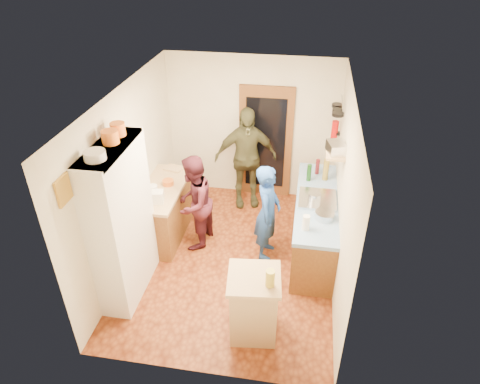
% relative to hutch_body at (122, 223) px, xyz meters
% --- Properties ---
extents(floor, '(3.00, 4.00, 0.02)m').
position_rel_hutch_body_xyz_m(floor, '(1.30, 0.80, -1.11)').
color(floor, brown).
rests_on(floor, ground).
extents(ceiling, '(3.00, 4.00, 0.02)m').
position_rel_hutch_body_xyz_m(ceiling, '(1.30, 0.80, 1.51)').
color(ceiling, silver).
rests_on(ceiling, ground).
extents(wall_back, '(3.00, 0.02, 2.60)m').
position_rel_hutch_body_xyz_m(wall_back, '(1.30, 2.81, 0.20)').
color(wall_back, beige).
rests_on(wall_back, ground).
extents(wall_front, '(3.00, 0.02, 2.60)m').
position_rel_hutch_body_xyz_m(wall_front, '(1.30, -1.21, 0.20)').
color(wall_front, beige).
rests_on(wall_front, ground).
extents(wall_left, '(0.02, 4.00, 2.60)m').
position_rel_hutch_body_xyz_m(wall_left, '(-0.21, 0.80, 0.20)').
color(wall_left, beige).
rests_on(wall_left, ground).
extents(wall_right, '(0.02, 4.00, 2.60)m').
position_rel_hutch_body_xyz_m(wall_right, '(2.81, 0.80, 0.20)').
color(wall_right, beige).
rests_on(wall_right, ground).
extents(door_frame, '(0.95, 0.06, 2.10)m').
position_rel_hutch_body_xyz_m(door_frame, '(1.55, 2.77, -0.05)').
color(door_frame, brown).
rests_on(door_frame, ground).
extents(door_glass, '(0.70, 0.02, 1.70)m').
position_rel_hutch_body_xyz_m(door_glass, '(1.55, 2.74, -0.05)').
color(door_glass, black).
rests_on(door_glass, door_frame).
extents(hutch_body, '(0.40, 1.20, 2.20)m').
position_rel_hutch_body_xyz_m(hutch_body, '(0.00, 0.00, 0.00)').
color(hutch_body, white).
rests_on(hutch_body, ground).
extents(hutch_top_shelf, '(0.40, 1.14, 0.04)m').
position_rel_hutch_body_xyz_m(hutch_top_shelf, '(0.00, 0.00, 1.08)').
color(hutch_top_shelf, white).
rests_on(hutch_top_shelf, hutch_body).
extents(plate_stack, '(0.24, 0.24, 0.10)m').
position_rel_hutch_body_xyz_m(plate_stack, '(0.00, -0.32, 1.15)').
color(plate_stack, white).
rests_on(plate_stack, hutch_top_shelf).
extents(orange_pot_a, '(0.20, 0.20, 0.16)m').
position_rel_hutch_body_xyz_m(orange_pot_a, '(0.00, 0.09, 1.18)').
color(orange_pot_a, orange).
rests_on(orange_pot_a, hutch_top_shelf).
extents(orange_pot_b, '(0.18, 0.18, 0.16)m').
position_rel_hutch_body_xyz_m(orange_pot_b, '(0.00, 0.31, 1.18)').
color(orange_pot_b, orange).
rests_on(orange_pot_b, hutch_top_shelf).
extents(left_counter_base, '(0.60, 1.40, 0.85)m').
position_rel_hutch_body_xyz_m(left_counter_base, '(0.10, 1.25, -0.68)').
color(left_counter_base, brown).
rests_on(left_counter_base, ground).
extents(left_counter_top, '(0.64, 1.44, 0.05)m').
position_rel_hutch_body_xyz_m(left_counter_top, '(0.10, 1.25, -0.23)').
color(left_counter_top, tan).
rests_on(left_counter_top, left_counter_base).
extents(toaster, '(0.27, 0.21, 0.18)m').
position_rel_hutch_body_xyz_m(toaster, '(0.15, 0.83, -0.11)').
color(toaster, white).
rests_on(toaster, left_counter_top).
extents(kettle, '(0.17, 0.17, 0.16)m').
position_rel_hutch_body_xyz_m(kettle, '(0.05, 1.02, -0.12)').
color(kettle, white).
rests_on(kettle, left_counter_top).
extents(orange_bowl, '(0.21, 0.21, 0.08)m').
position_rel_hutch_body_xyz_m(orange_bowl, '(0.18, 1.34, -0.16)').
color(orange_bowl, orange).
rests_on(orange_bowl, left_counter_top).
extents(chopping_board, '(0.34, 0.29, 0.02)m').
position_rel_hutch_body_xyz_m(chopping_board, '(0.12, 1.84, -0.19)').
color(chopping_board, tan).
rests_on(chopping_board, left_counter_top).
extents(right_counter_base, '(0.60, 2.20, 0.84)m').
position_rel_hutch_body_xyz_m(right_counter_base, '(2.50, 1.30, -0.68)').
color(right_counter_base, brown).
rests_on(right_counter_base, ground).
extents(right_counter_top, '(0.62, 2.22, 0.06)m').
position_rel_hutch_body_xyz_m(right_counter_top, '(2.50, 1.30, -0.23)').
color(right_counter_top, blue).
rests_on(right_counter_top, right_counter_base).
extents(hob, '(0.55, 0.58, 0.04)m').
position_rel_hutch_body_xyz_m(hob, '(2.50, 1.27, -0.18)').
color(hob, silver).
rests_on(hob, right_counter_top).
extents(pot_on_hob, '(0.18, 0.18, 0.12)m').
position_rel_hutch_body_xyz_m(pot_on_hob, '(2.45, 1.20, -0.10)').
color(pot_on_hob, silver).
rests_on(pot_on_hob, hob).
extents(bottle_a, '(0.07, 0.07, 0.28)m').
position_rel_hutch_body_xyz_m(bottle_a, '(2.35, 1.83, -0.06)').
color(bottle_a, '#143F14').
rests_on(bottle_a, right_counter_top).
extents(bottle_b, '(0.07, 0.07, 0.26)m').
position_rel_hutch_body_xyz_m(bottle_b, '(2.48, 2.08, -0.07)').
color(bottle_b, '#591419').
rests_on(bottle_b, right_counter_top).
extents(bottle_c, '(0.10, 0.10, 0.36)m').
position_rel_hutch_body_xyz_m(bottle_c, '(2.61, 1.91, -0.02)').
color(bottle_c, olive).
rests_on(bottle_c, right_counter_top).
extents(paper_towel, '(0.10, 0.10, 0.22)m').
position_rel_hutch_body_xyz_m(paper_towel, '(2.35, 0.53, -0.09)').
color(paper_towel, white).
rests_on(paper_towel, right_counter_top).
extents(mixing_bowl, '(0.33, 0.33, 0.10)m').
position_rel_hutch_body_xyz_m(mixing_bowl, '(2.60, 0.82, -0.15)').
color(mixing_bowl, silver).
rests_on(mixing_bowl, right_counter_top).
extents(island_base, '(0.61, 0.61, 0.86)m').
position_rel_hutch_body_xyz_m(island_base, '(1.80, -0.50, -0.67)').
color(island_base, tan).
rests_on(island_base, ground).
extents(island_top, '(0.68, 0.68, 0.05)m').
position_rel_hutch_body_xyz_m(island_top, '(1.80, -0.50, -0.22)').
color(island_top, tan).
rests_on(island_top, island_base).
extents(cutting_board, '(0.38, 0.32, 0.02)m').
position_rel_hutch_body_xyz_m(cutting_board, '(1.74, -0.46, -0.21)').
color(cutting_board, white).
rests_on(cutting_board, island_top).
extents(oil_jar, '(0.12, 0.12, 0.21)m').
position_rel_hutch_body_xyz_m(oil_jar, '(1.99, -0.60, -0.08)').
color(oil_jar, '#AD9E2D').
rests_on(oil_jar, island_top).
extents(pan_rail, '(0.02, 0.65, 0.02)m').
position_rel_hutch_body_xyz_m(pan_rail, '(2.76, 2.33, 0.95)').
color(pan_rail, silver).
rests_on(pan_rail, wall_right).
extents(pan_hang_a, '(0.18, 0.18, 0.05)m').
position_rel_hutch_body_xyz_m(pan_hang_a, '(2.70, 2.15, 0.82)').
color(pan_hang_a, black).
rests_on(pan_hang_a, pan_rail).
extents(pan_hang_b, '(0.16, 0.16, 0.05)m').
position_rel_hutch_body_xyz_m(pan_hang_b, '(2.70, 2.35, 0.80)').
color(pan_hang_b, black).
rests_on(pan_hang_b, pan_rail).
extents(pan_hang_c, '(0.17, 0.17, 0.05)m').
position_rel_hutch_body_xyz_m(pan_hang_c, '(2.70, 2.55, 0.81)').
color(pan_hang_c, black).
rests_on(pan_hang_c, pan_rail).
extents(wall_shelf, '(0.26, 0.42, 0.03)m').
position_rel_hutch_body_xyz_m(wall_shelf, '(2.67, 1.25, 0.60)').
color(wall_shelf, tan).
rests_on(wall_shelf, wall_right).
extents(radio, '(0.29, 0.35, 0.15)m').
position_rel_hutch_body_xyz_m(radio, '(2.67, 1.25, 0.69)').
color(radio, silver).
rests_on(radio, wall_shelf).
extents(ext_bracket, '(0.06, 0.10, 0.04)m').
position_rel_hutch_body_xyz_m(ext_bracket, '(2.77, 2.50, 0.35)').
color(ext_bracket, black).
rests_on(ext_bracket, wall_right).
extents(fire_extinguisher, '(0.11, 0.11, 0.32)m').
position_rel_hutch_body_xyz_m(fire_extinguisher, '(2.71, 2.50, 0.40)').
color(fire_extinguisher, red).
rests_on(fire_extinguisher, wall_right).
extents(picture_frame, '(0.03, 0.25, 0.30)m').
position_rel_hutch_body_xyz_m(picture_frame, '(-0.18, -0.75, 0.95)').
color(picture_frame, gold).
rests_on(picture_frame, wall_left).
extents(person_hob, '(0.41, 0.59, 1.54)m').
position_rel_hutch_body_xyz_m(person_hob, '(1.82, 0.99, -0.33)').
color(person_hob, '#1E459A').
rests_on(person_hob, ground).
extents(person_left, '(0.70, 0.84, 1.55)m').
position_rel_hutch_body_xyz_m(person_left, '(0.68, 1.11, -0.33)').
color(person_left, '#421722').
rests_on(person_left, ground).
extents(person_back, '(1.16, 0.73, 1.85)m').
position_rel_hutch_body_xyz_m(person_back, '(1.27, 2.39, -0.18)').
color(person_back, '#3E3E25').
rests_on(person_back, ground).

